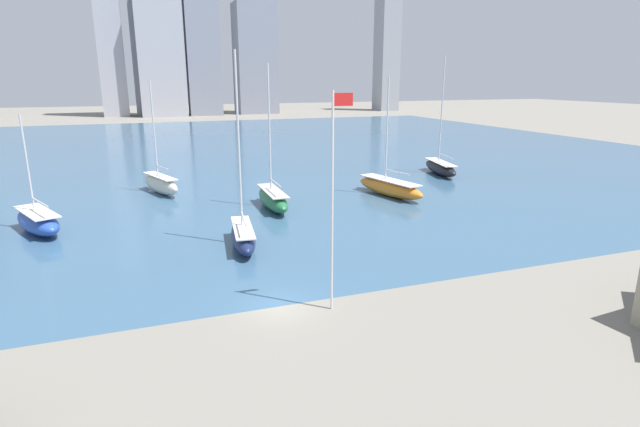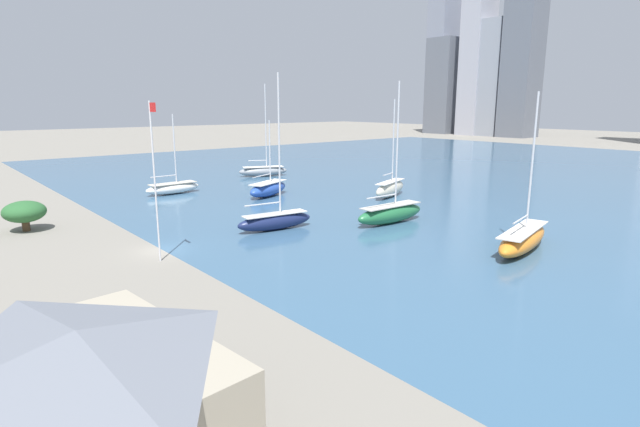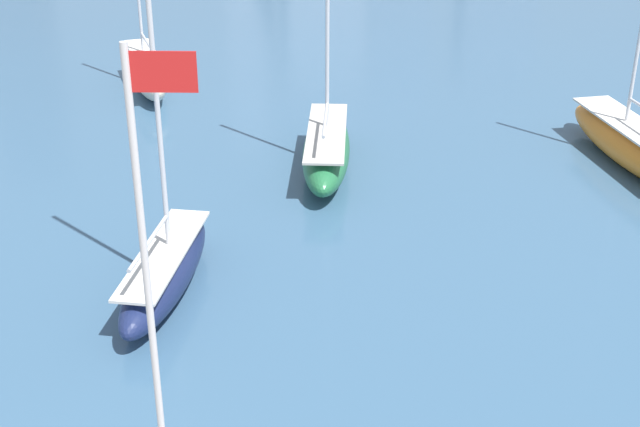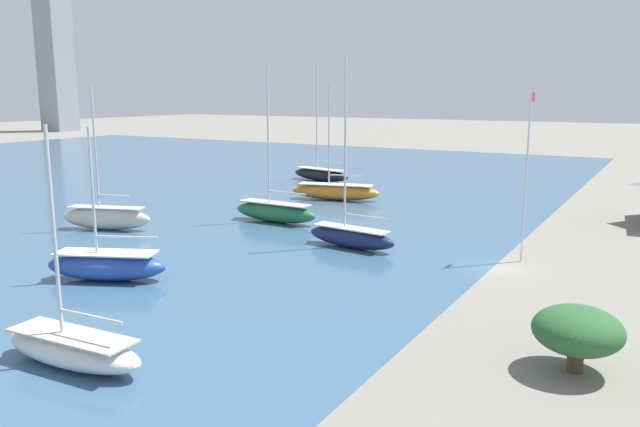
% 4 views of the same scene
% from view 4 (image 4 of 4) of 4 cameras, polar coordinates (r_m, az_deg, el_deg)
% --- Properties ---
extents(ground_plane, '(500.00, 500.00, 0.00)m').
position_cam_4_polar(ground_plane, '(47.51, 15.49, -4.82)').
color(ground_plane, gray).
extents(flag_pole, '(1.24, 0.14, 12.80)m').
position_cam_4_polar(flag_pole, '(48.69, 18.37, 3.69)').
color(flag_pole, silver).
rests_on(flag_pole, ground_plane).
extents(yard_shrub, '(4.05, 4.05, 3.07)m').
position_cam_4_polar(yard_shrub, '(31.09, 22.49, -9.86)').
color(yard_shrub, '#4C3823').
rests_on(yard_shrub, ground_plane).
extents(sailboat_blue, '(5.76, 8.64, 10.43)m').
position_cam_4_polar(sailboat_blue, '(45.06, -18.95, -4.49)').
color(sailboat_blue, '#284CA8').
rests_on(sailboat_blue, harbor_water).
extents(sailboat_navy, '(2.85, 8.42, 15.54)m').
position_cam_4_polar(sailboat_navy, '(51.55, 2.82, -2.04)').
color(sailboat_navy, '#19234C').
rests_on(sailboat_navy, harbor_water).
extents(sailboat_orange, '(4.79, 11.12, 13.58)m').
position_cam_4_polar(sailboat_orange, '(74.57, 1.41, 2.04)').
color(sailboat_orange, orange).
rests_on(sailboat_orange, harbor_water).
extents(sailboat_green, '(2.36, 9.41, 14.89)m').
position_cam_4_polar(sailboat_green, '(61.82, -4.14, 0.21)').
color(sailboat_green, '#236B3D').
rests_on(sailboat_green, harbor_water).
extents(sailboat_white, '(2.87, 8.24, 11.23)m').
position_cam_4_polar(sailboat_white, '(31.96, -21.69, -11.36)').
color(sailboat_white, white).
rests_on(sailboat_white, harbor_water).
extents(sailboat_black, '(4.24, 10.36, 16.55)m').
position_cam_4_polar(sailboat_black, '(90.79, 0.06, 3.63)').
color(sailboat_black, black).
rests_on(sailboat_black, harbor_water).
extents(sailboat_cream, '(4.66, 8.83, 13.25)m').
position_cam_4_polar(sailboat_cream, '(61.59, -18.96, -0.32)').
color(sailboat_cream, beige).
rests_on(sailboat_cream, harbor_water).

